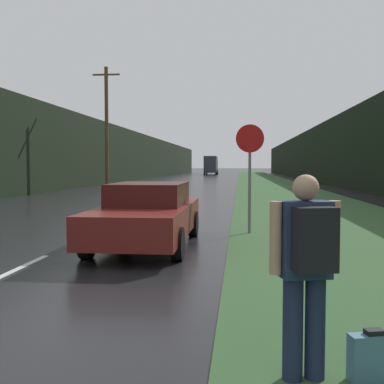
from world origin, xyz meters
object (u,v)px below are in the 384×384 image
object	(u,v)px
stop_sign	(250,166)
suitcase	(374,358)
delivery_truck	(211,165)
car_passing_near	(148,214)
hitchhiker_with_backpack	(307,264)

from	to	relation	value
stop_sign	suitcase	world-z (taller)	stop_sign
stop_sign	delivery_truck	bearing A→B (deg)	94.10
stop_sign	car_passing_near	size ratio (longest dim) A/B	0.57
car_passing_near	delivery_truck	xyz separation A→B (m)	(-3.42, 80.32, 1.13)
car_passing_near	delivery_truck	world-z (taller)	delivery_truck
stop_sign	hitchhiker_with_backpack	xyz separation A→B (m)	(0.27, -8.32, -0.75)
suitcase	stop_sign	bearing A→B (deg)	82.09
stop_sign	hitchhiker_with_backpack	size ratio (longest dim) A/B	1.66
stop_sign	suitcase	distance (m)	8.44
hitchhiker_with_backpack	delivery_truck	bearing A→B (deg)	80.39
suitcase	delivery_truck	bearing A→B (deg)	80.75
stop_sign	delivery_truck	xyz separation A→B (m)	(-5.61, 78.26, 0.12)
hitchhiker_with_backpack	car_passing_near	world-z (taller)	hitchhiker_with_backpack
hitchhiker_with_backpack	car_passing_near	size ratio (longest dim) A/B	0.34
stop_sign	delivery_truck	size ratio (longest dim) A/B	0.31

